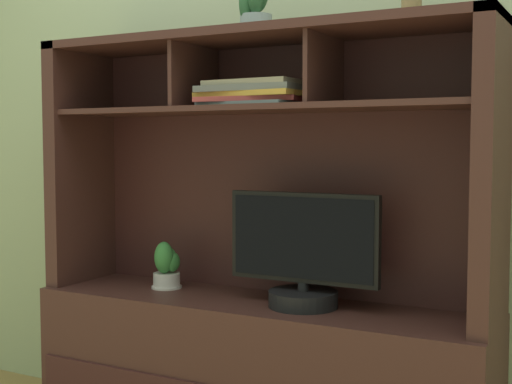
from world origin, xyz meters
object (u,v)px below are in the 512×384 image
(diffuser_bottle, at_px, (412,0))
(magazine_stack_left, at_px, (251,94))
(tv_monitor, at_px, (303,260))
(potted_succulent, at_px, (255,7))
(potted_orchid, at_px, (166,267))
(media_console, at_px, (257,331))

(diffuser_bottle, bearing_deg, magazine_stack_left, -173.06)
(tv_monitor, xyz_separation_m, potted_succulent, (-0.19, 0.02, 0.87))
(tv_monitor, bearing_deg, diffuser_bottle, 7.41)
(diffuser_bottle, bearing_deg, potted_succulent, -177.00)
(diffuser_bottle, relative_size, potted_succulent, 1.56)
(magazine_stack_left, bearing_deg, potted_orchid, 172.10)
(media_console, height_order, potted_orchid, media_console)
(potted_succulent, bearing_deg, magazine_stack_left, -84.16)
(diffuser_bottle, bearing_deg, potted_orchid, -179.40)
(media_console, height_order, tv_monitor, media_console)
(media_console, relative_size, potted_orchid, 9.09)
(potted_orchid, bearing_deg, magazine_stack_left, -7.90)
(potted_orchid, bearing_deg, potted_succulent, -2.68)
(tv_monitor, height_order, magazine_stack_left, magazine_stack_left)
(potted_orchid, xyz_separation_m, diffuser_bottle, (0.94, 0.01, 0.92))
(magazine_stack_left, distance_m, potted_succulent, 0.30)
(potted_orchid, xyz_separation_m, potted_succulent, (0.40, -0.02, 0.95))
(diffuser_bottle, height_order, potted_succulent, diffuser_bottle)
(media_console, distance_m, potted_orchid, 0.45)
(potted_orchid, relative_size, potted_succulent, 0.90)
(tv_monitor, relative_size, potted_succulent, 2.66)
(tv_monitor, relative_size, magazine_stack_left, 1.36)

